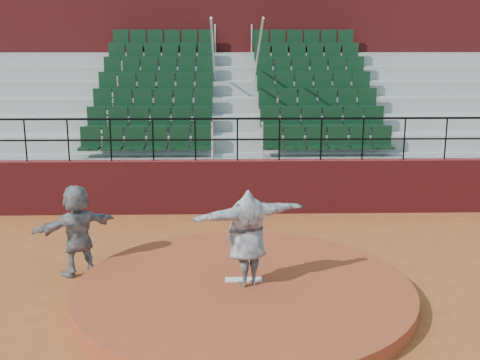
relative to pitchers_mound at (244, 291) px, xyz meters
name	(u,v)px	position (x,y,z in m)	size (l,w,h in m)	color
ground	(244,298)	(0.00, 0.00, -0.12)	(90.00, 90.00, 0.00)	#A85226
pitchers_mound	(244,291)	(0.00, 0.00, 0.00)	(5.50, 5.50, 0.25)	#A24224
pitching_rubber	(244,280)	(0.00, 0.15, 0.14)	(0.60, 0.15, 0.03)	white
boundary_wall	(237,187)	(0.00, 5.00, 0.53)	(24.00, 0.30, 1.30)	maroon
wall_railing	(237,130)	(0.00, 5.00, 1.90)	(24.04, 0.05, 1.03)	black
seating_deck	(235,132)	(0.00, 8.65, 1.32)	(24.00, 5.97, 4.63)	#9B9C96
press_box_facade	(233,56)	(0.00, 12.60, 3.43)	(24.00, 3.00, 7.10)	maroon
pitcher	(247,238)	(0.05, 0.01, 0.91)	(1.94, 0.53, 1.58)	black
fielder	(77,230)	(-2.93, 1.15, 0.70)	(1.53, 0.49, 1.65)	black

